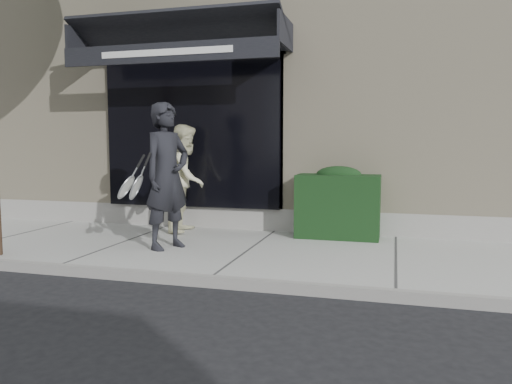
% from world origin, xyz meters
% --- Properties ---
extents(ground, '(80.00, 80.00, 0.00)m').
position_xyz_m(ground, '(0.00, 0.00, 0.00)').
color(ground, black).
rests_on(ground, ground).
extents(sidewalk, '(20.00, 3.00, 0.12)m').
position_xyz_m(sidewalk, '(0.00, 0.00, 0.06)').
color(sidewalk, '#9B9C97').
rests_on(sidewalk, ground).
extents(curb, '(20.00, 0.10, 0.14)m').
position_xyz_m(curb, '(0.00, -1.55, 0.07)').
color(curb, gray).
rests_on(curb, ground).
extents(building_facade, '(14.30, 8.04, 5.64)m').
position_xyz_m(building_facade, '(-0.01, 4.96, 2.74)').
color(building_facade, beige).
rests_on(building_facade, ground).
extents(hedge, '(1.30, 0.70, 1.14)m').
position_xyz_m(hedge, '(1.10, 1.25, 0.66)').
color(hedge, black).
rests_on(hedge, sidewalk).
extents(pedestrian_front, '(0.90, 1.01, 2.07)m').
position_xyz_m(pedestrian_front, '(-1.14, -0.27, 1.15)').
color(pedestrian_front, black).
rests_on(pedestrian_front, sidewalk).
extents(pedestrian_back, '(0.76, 0.94, 1.81)m').
position_xyz_m(pedestrian_back, '(-1.44, 1.08, 1.02)').
color(pedestrian_back, beige).
rests_on(pedestrian_back, sidewalk).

